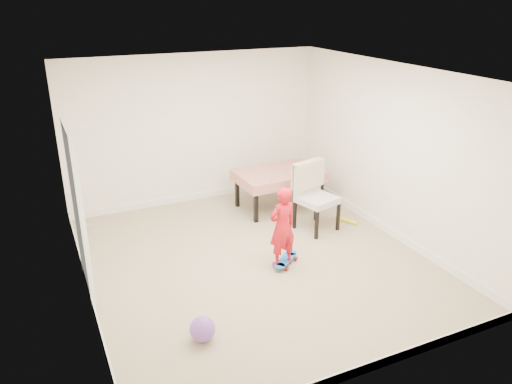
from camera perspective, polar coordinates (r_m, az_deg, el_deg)
name	(u,v)px	position (r m, az deg, el deg)	size (l,w,h in m)	color
ground	(256,260)	(7.09, -0.06, -7.82)	(5.00, 5.00, 0.00)	tan
ceiling	(255,75)	(6.23, -0.06, 13.26)	(4.50, 5.00, 0.04)	silver
wall_back	(196,130)	(8.76, -6.92, 7.07)	(4.50, 0.04, 2.60)	white
wall_front	(372,259)	(4.61, 13.08, -7.42)	(4.50, 0.04, 2.60)	white
wall_left	(78,201)	(6.03, -19.70, -1.01)	(0.04, 5.00, 2.60)	white
wall_right	(391,152)	(7.70, 15.23, 4.39)	(0.04, 5.00, 2.60)	white
door	(79,213)	(6.41, -19.62, -2.32)	(0.10, 0.94, 2.11)	white
baseboard_back	(198,196)	(9.16, -6.59, -0.43)	(4.50, 0.02, 0.12)	white
baseboard_front	(361,370)	(5.31, 11.95, -19.24)	(4.50, 0.02, 0.12)	white
baseboard_left	(90,294)	(6.58, -18.40, -11.03)	(0.02, 5.00, 0.12)	white
baseboard_right	(384,227)	(8.15, 14.43, -3.93)	(0.02, 5.00, 0.12)	white
dining_table	(279,189)	(8.66, 2.64, 0.31)	(1.44, 0.91, 0.67)	red
dining_chair	(317,198)	(7.82, 7.01, -0.65)	(0.59, 0.67, 1.08)	beige
skateboard	(286,261)	(6.99, 3.40, -7.93)	(0.56, 0.20, 0.08)	blue
child	(282,229)	(6.70, 3.02, -4.27)	(0.41, 0.27, 1.13)	red
balloon	(202,329)	(5.60, -6.14, -15.34)	(0.28, 0.28, 0.28)	purple
foam_toy	(346,220)	(8.34, 10.26, -3.20)	(0.06, 0.06, 0.40)	yellow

